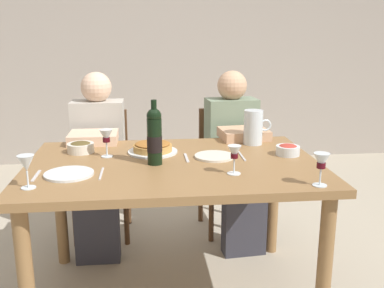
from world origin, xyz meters
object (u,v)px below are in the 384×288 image
object	(u,v)px
wine_glass_left_diner	(321,163)
wine_glass_spare	(106,137)
dining_table	(174,179)
baked_tart	(153,148)
dinner_plate_left_setting	(69,174)
salad_bowl	(288,149)
diner_left	(98,158)
olive_bowl	(81,147)
wine_glass_centre	(26,165)
chair_left	(102,165)
diner_right	(235,154)
dinner_plate_right_setting	(214,156)
wine_bottle	(154,136)
wine_glass_right_diner	(234,154)
water_pitcher	(253,129)
chair_right	(226,161)

from	to	relation	value
wine_glass_left_diner	wine_glass_spare	size ratio (longest dim) A/B	0.98
dining_table	baked_tart	xyz separation A→B (m)	(-0.10, 0.20, 0.12)
dinner_plate_left_setting	dining_table	bearing A→B (deg)	17.44
baked_tart	salad_bowl	distance (m)	0.74
salad_bowl	diner_left	xyz separation A→B (m)	(-1.08, 0.57, -0.18)
olive_bowl	wine_glass_spare	world-z (taller)	wine_glass_spare
wine_glass_centre	dinner_plate_left_setting	xyz separation A→B (m)	(0.15, 0.16, -0.10)
wine_glass_left_diner	dinner_plate_left_setting	distance (m)	1.15
chair_left	diner_right	distance (m)	0.95
dinner_plate_right_setting	olive_bowl	bearing A→B (deg)	165.95
wine_glass_spare	diner_left	size ratio (longest dim) A/B	0.13
wine_bottle	wine_glass_right_diner	xyz separation A→B (m)	(0.37, -0.20, -0.05)
baked_tart	wine_glass_right_diner	distance (m)	0.57
dinner_plate_right_setting	chair_left	size ratio (longest dim) A/B	0.24
wine_glass_right_diner	wine_glass_centre	world-z (taller)	wine_glass_centre
dinner_plate_right_setting	diner_left	bearing A→B (deg)	139.75
water_pitcher	diner_right	distance (m)	0.39
baked_tart	chair_left	bearing A→B (deg)	117.28
baked_tart	olive_bowl	size ratio (longest dim) A/B	1.86
water_pitcher	wine_glass_left_diner	distance (m)	0.76
wine_glass_right_diner	diner_right	xyz separation A→B (m)	(0.19, 0.86, -0.24)
water_pitcher	diner_left	xyz separation A→B (m)	(-0.95, 0.31, -0.23)
wine_glass_left_diner	dinner_plate_right_setting	world-z (taller)	wine_glass_left_diner
dinner_plate_left_setting	diner_right	bearing A→B (deg)	39.48
water_pitcher	wine_glass_centre	distance (m)	1.32
baked_tart	wine_glass_centre	world-z (taller)	wine_glass_centre
wine_bottle	wine_glass_centre	bearing A→B (deg)	-151.55
baked_tart	olive_bowl	world-z (taller)	same
wine_bottle	wine_glass_spare	distance (m)	0.30
water_pitcher	dinner_plate_right_setting	size ratio (longest dim) A/B	0.96
wine_glass_centre	diner_right	world-z (taller)	diner_right
baked_tart	chair_left	distance (m)	0.81
wine_glass_left_diner	chair_right	xyz separation A→B (m)	(-0.17, 1.30, -0.37)
diner_right	water_pitcher	bearing A→B (deg)	92.01
olive_bowl	wine_glass_right_diner	distance (m)	0.91
dining_table	chair_left	xyz separation A→B (m)	(-0.45, 0.87, -0.17)
dining_table	dinner_plate_left_setting	xyz separation A→B (m)	(-0.50, -0.16, 0.10)
baked_tart	wine_glass_centre	bearing A→B (deg)	-136.48
wine_glass_right_diner	chair_right	size ratio (longest dim) A/B	0.16
salad_bowl	diner_right	xyz separation A→B (m)	(-0.17, 0.57, -0.18)
chair_left	wine_glass_centre	bearing A→B (deg)	81.07
baked_tart	wine_glass_left_diner	bearing A→B (deg)	-41.26
olive_bowl	dinner_plate_right_setting	bearing A→B (deg)	-14.05
dining_table	salad_bowl	world-z (taller)	salad_bowl
wine_bottle	olive_bowl	size ratio (longest dim) A/B	2.23
wine_bottle	baked_tart	xyz separation A→B (m)	(-0.01, 0.22, -0.12)
dining_table	chair_left	size ratio (longest dim) A/B	1.72
water_pitcher	dinner_plate_right_setting	world-z (taller)	water_pitcher
wine_glass_left_diner	wine_glass_spare	bearing A→B (deg)	149.32
dining_table	water_pitcher	xyz separation A→B (m)	(0.50, 0.33, 0.18)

